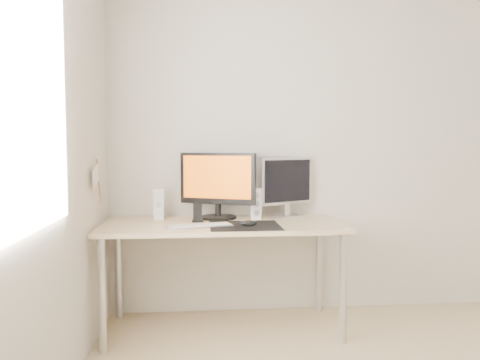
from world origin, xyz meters
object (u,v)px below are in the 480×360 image
desk (223,234)px  speaker_right (256,203)px  second_monitor (286,184)px  phone_dock (198,216)px  speaker_left (159,204)px  keyboard (199,226)px  main_monitor (218,183)px  mouse (248,223)px

desk → speaker_right: (0.24, 0.15, 0.19)m
second_monitor → phone_dock: second_monitor is taller
speaker_left → keyboard: size_ratio=0.51×
second_monitor → phone_dock: bearing=-165.8°
main_monitor → phone_dock: size_ratio=3.96×
mouse → desk: bearing=132.8°
main_monitor → keyboard: bearing=-111.6°
main_monitor → phone_dock: bearing=-137.2°
mouse → speaker_left: (-0.59, 0.35, 0.09)m
mouse → desk: 0.25m
mouse → keyboard: 0.31m
speaker_right → keyboard: speaker_right is taller
desk → speaker_right: speaker_right is taller
main_monitor → speaker_right: size_ratio=2.37×
second_monitor → speaker_left: 0.92m
keyboard → phone_dock: (-0.01, 0.20, 0.03)m
speaker_left → keyboard: speaker_left is taller
speaker_left → speaker_right: (0.68, -0.03, 0.00)m
mouse → desk: mouse is taller
mouse → phone_dock: bearing=145.2°
mouse → main_monitor: main_monitor is taller
desk → keyboard: (-0.16, -0.15, 0.09)m
keyboard → main_monitor: bearing=68.4°
main_monitor → desk: bearing=-82.7°
mouse → desk: (-0.16, 0.17, -0.10)m
mouse → desk: size_ratio=0.07×
mouse → phone_dock: phone_dock is taller
desk → keyboard: size_ratio=3.67×
speaker_left → speaker_right: size_ratio=1.00×
mouse → second_monitor: (0.32, 0.39, 0.22)m
mouse → main_monitor: (-0.18, 0.36, 0.23)m
main_monitor → second_monitor: bearing=3.3°
speaker_left → speaker_right: bearing=-2.7°
speaker_right → speaker_left: bearing=177.3°
speaker_left → main_monitor: bearing=1.2°
second_monitor → keyboard: size_ratio=1.00×
keyboard → phone_dock: bearing=92.7°
desk → phone_dock: 0.21m
speaker_right → second_monitor: bearing=16.8°
main_monitor → second_monitor: (0.50, 0.03, -0.01)m
main_monitor → second_monitor: main_monitor is taller
desk → speaker_left: speaker_left is taller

